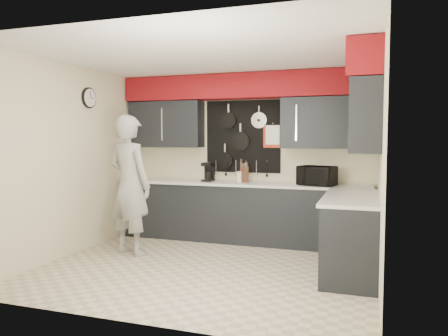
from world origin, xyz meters
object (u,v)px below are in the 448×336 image
(coffee_maker, at_px, (209,171))
(person, at_px, (130,185))
(utensil_crock, at_px, (240,177))
(knife_block, at_px, (245,174))
(microwave, at_px, (317,176))

(coffee_maker, height_order, person, person)
(utensil_crock, height_order, person, person)
(utensil_crock, relative_size, coffee_maker, 0.55)
(knife_block, xyz_separation_m, person, (-1.29, -1.25, -0.08))
(microwave, relative_size, knife_block, 2.12)
(knife_block, relative_size, utensil_crock, 1.46)
(coffee_maker, distance_m, person, 1.41)
(microwave, xyz_separation_m, person, (-2.39, -1.13, -0.10))
(person, bearing_deg, microwave, -137.40)
(knife_block, xyz_separation_m, utensil_crock, (-0.08, 0.03, -0.04))
(coffee_maker, bearing_deg, person, -118.89)
(utensil_crock, bearing_deg, knife_block, -19.43)
(utensil_crock, bearing_deg, coffee_maker, -173.16)
(utensil_crock, relative_size, person, 0.08)
(microwave, distance_m, coffee_maker, 1.70)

